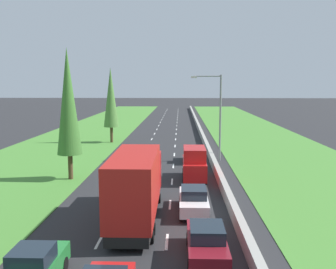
{
  "coord_description": "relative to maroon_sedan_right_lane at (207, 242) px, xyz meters",
  "views": [
    {
      "loc": [
        2.41,
        -3.47,
        8.09
      ],
      "look_at": [
        0.77,
        47.02,
        1.25
      ],
      "focal_mm": 40.27,
      "sensor_mm": 36.0,
      "label": 1
    }
  ],
  "objects": [
    {
      "name": "white_sedan_right_lane",
      "position": [
        -0.39,
        6.33,
        0.0
      ],
      "size": [
        1.82,
        4.5,
        1.64
      ],
      "color": "white",
      "rests_on": "ground"
    },
    {
      "name": "grass_verge_right",
      "position": [
        10.69,
        46.79,
        -0.79
      ],
      "size": [
        14.0,
        140.0,
        0.04
      ],
      "primitive_type": "cube",
      "color": "#478433",
      "rests_on": "ground"
    },
    {
      "name": "grass_verge_left",
      "position": [
        -16.31,
        46.79,
        -0.79
      ],
      "size": [
        14.0,
        140.0,
        0.04
      ],
      "primitive_type": "cube",
      "color": "#478433",
      "rests_on": "ground"
    },
    {
      "name": "red_box_truck_centre_lane",
      "position": [
        -3.8,
        4.67,
        1.37
      ],
      "size": [
        2.46,
        9.4,
        4.18
      ],
      "color": "black",
      "rests_on": "ground"
    },
    {
      "name": "silver_hatchback_right_lane",
      "position": [
        -0.02,
        21.94,
        0.02
      ],
      "size": [
        1.74,
        3.9,
        1.72
      ],
      "color": "silver",
      "rests_on": "ground"
    },
    {
      "name": "street_light_mast",
      "position": [
        2.59,
        22.61,
        4.42
      ],
      "size": [
        3.2,
        0.28,
        9.0
      ],
      "color": "gray",
      "rests_on": "ground"
    },
    {
      "name": "maroon_sedan_right_lane",
      "position": [
        0.0,
        0.0,
        0.0
      ],
      "size": [
        1.82,
        4.5,
        1.64
      ],
      "color": "maroon",
      "rests_on": "ground"
    },
    {
      "name": "lane_markings",
      "position": [
        -3.66,
        46.79,
        -0.81
      ],
      "size": [
        3.64,
        116.0,
        0.01
      ],
      "color": "white",
      "rests_on": "ground"
    },
    {
      "name": "ground_plane",
      "position": [
        -3.66,
        46.79,
        -0.81
      ],
      "size": [
        300.0,
        300.0,
        0.0
      ],
      "primitive_type": "plane",
      "color": "#28282B",
      "rests_on": "ground"
    },
    {
      "name": "median_barrier",
      "position": [
        2.04,
        46.79,
        -0.39
      ],
      "size": [
        0.44,
        120.0,
        0.85
      ],
      "primitive_type": "cube",
      "color": "#9E9B93",
      "rests_on": "ground"
    },
    {
      "name": "poplar_tree_third",
      "position": [
        -10.71,
        34.48,
        5.36
      ],
      "size": [
        2.06,
        2.06,
        10.25
      ],
      "color": "#4C3823",
      "rests_on": "ground"
    },
    {
      "name": "red_van_right_lane",
      "position": [
        -0.05,
        14.41,
        0.59
      ],
      "size": [
        1.96,
        4.9,
        2.82
      ],
      "color": "red",
      "rests_on": "ground"
    },
    {
      "name": "poplar_tree_second",
      "position": [
        -10.54,
        14.27,
        5.76
      ],
      "size": [
        2.08,
        2.08,
        11.05
      ],
      "color": "#4C3823",
      "rests_on": "ground"
    },
    {
      "name": "green_hatchback_left_lane",
      "position": [
        -7.03,
        -2.72,
        0.02
      ],
      "size": [
        1.74,
        3.9,
        1.72
      ],
      "color": "#237A33",
      "rests_on": "ground"
    }
  ]
}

